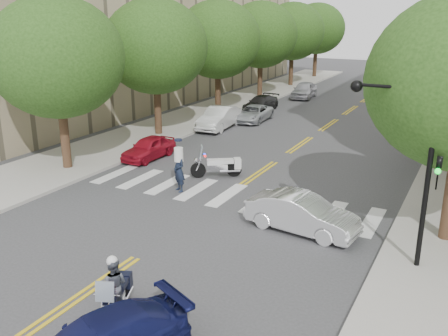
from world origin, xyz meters
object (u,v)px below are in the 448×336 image
Objects in this scene: officer_standing at (179,170)px; convertible at (302,214)px; motorcycle_police at (115,288)px; motorcycle_parked at (221,166)px.

officer_standing reaches higher than convertible.
convertible is at bearing -131.85° from motorcycle_police.
motorcycle_police is 0.95× the size of motorcycle_parked.
officer_standing is (-0.69, -2.60, 0.41)m from motorcycle_parked.
officer_standing is (-3.59, 8.75, 0.18)m from motorcycle_police.
motorcycle_parked is (-2.90, 11.35, -0.23)m from motorcycle_police.
officer_standing is 6.38m from convertible.
motorcycle_parked is at bearing 107.07° from officer_standing.
officer_standing is at bearing 83.57° from convertible.
motorcycle_police reaches higher than motorcycle_parked.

